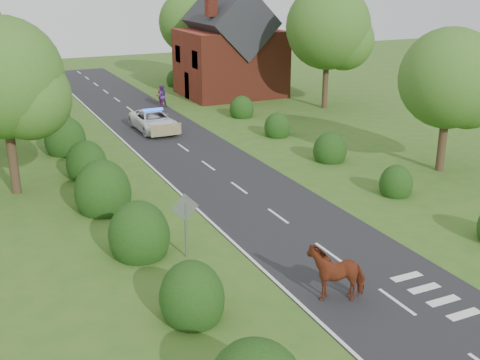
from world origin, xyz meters
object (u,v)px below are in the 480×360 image
police_van (153,121)px  pedestrian_purple (162,96)px  cow (336,275)px  pedestrian_red (161,95)px  road_sign (185,216)px

police_van → pedestrian_purple: bearing=66.3°
police_van → cow: bearing=-94.2°
police_van → pedestrian_purple: (2.88, 6.99, 0.20)m
cow → pedestrian_red: (4.33, 31.43, 0.04)m
road_sign → cow: bearing=-54.1°
pedestrian_red → pedestrian_purple: size_ratio=0.90×
police_van → pedestrian_red: bearing=67.2°
cow → pedestrian_red: 31.73m
road_sign → pedestrian_purple: 26.82m
road_sign → pedestrian_purple: (7.53, 25.73, -0.77)m
road_sign → police_van: (4.65, 18.74, -0.97)m
pedestrian_red → pedestrian_purple: 0.98m
road_sign → police_van: size_ratio=0.50×
cow → police_van: (1.21, 23.50, -0.07)m
cow → police_van: bearing=-162.8°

